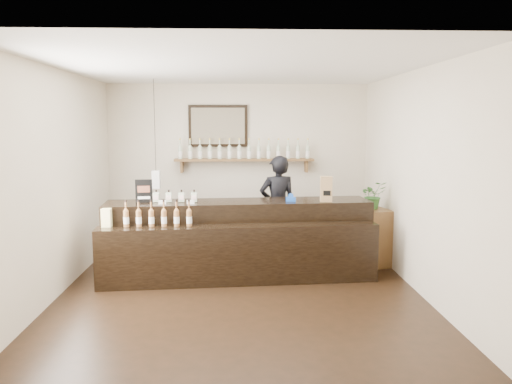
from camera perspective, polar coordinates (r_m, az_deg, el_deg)
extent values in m
plane|color=black|center=(6.60, -1.85, -10.93)|extent=(5.00, 5.00, 0.00)
plane|color=beige|center=(8.78, -2.02, 3.11)|extent=(4.50, 0.00, 4.50)
plane|color=beige|center=(3.81, -1.64, -3.05)|extent=(4.50, 0.00, 4.50)
plane|color=beige|center=(6.66, -21.64, 1.07)|extent=(0.00, 5.00, 5.00)
plane|color=beige|center=(6.69, 17.75, 1.28)|extent=(0.00, 5.00, 5.00)
plane|color=white|center=(6.28, -1.96, 14.04)|extent=(5.00, 5.00, 0.00)
cube|color=brown|center=(8.64, -1.35, 3.70)|extent=(2.40, 0.25, 0.04)
cube|color=brown|center=(8.73, -8.47, 2.87)|extent=(0.04, 0.20, 0.20)
cube|color=brown|center=(8.76, 5.74, 2.94)|extent=(0.04, 0.20, 0.20)
cube|color=black|center=(8.72, -4.36, 7.54)|extent=(1.02, 0.04, 0.72)
cube|color=#42362B|center=(8.70, -4.36, 7.54)|extent=(0.92, 0.01, 0.62)
cube|color=white|center=(7.99, -11.34, 1.42)|extent=(0.12, 0.12, 0.28)
cylinder|color=black|center=(7.95, -11.51, 7.49)|extent=(0.01, 0.01, 1.41)
cylinder|color=beige|center=(8.68, -8.65, 4.45)|extent=(0.07, 0.07, 0.20)
cone|color=beige|center=(8.68, -8.67, 5.28)|extent=(0.07, 0.07, 0.05)
cylinder|color=beige|center=(8.67, -8.68, 5.68)|extent=(0.02, 0.02, 0.07)
cylinder|color=gold|center=(8.67, -8.68, 5.99)|extent=(0.03, 0.03, 0.02)
cylinder|color=white|center=(8.68, -8.65, 4.31)|extent=(0.07, 0.07, 0.09)
cylinder|color=beige|center=(8.67, -7.54, 4.46)|extent=(0.07, 0.07, 0.20)
cone|color=beige|center=(8.66, -7.55, 5.30)|extent=(0.07, 0.07, 0.05)
cylinder|color=beige|center=(8.66, -7.56, 5.70)|extent=(0.02, 0.02, 0.07)
cylinder|color=gold|center=(8.66, -7.57, 6.01)|extent=(0.03, 0.03, 0.02)
cylinder|color=white|center=(8.67, -7.54, 4.33)|extent=(0.07, 0.07, 0.09)
cylinder|color=beige|center=(8.65, -6.42, 4.47)|extent=(0.07, 0.07, 0.20)
cone|color=beige|center=(8.65, -6.43, 5.31)|extent=(0.07, 0.07, 0.05)
cylinder|color=beige|center=(8.64, -6.44, 5.71)|extent=(0.02, 0.02, 0.07)
cylinder|color=gold|center=(8.64, -6.44, 6.02)|extent=(0.03, 0.03, 0.02)
cylinder|color=white|center=(8.65, -6.42, 4.34)|extent=(0.07, 0.07, 0.09)
cylinder|color=beige|center=(8.64, -5.30, 4.49)|extent=(0.07, 0.07, 0.20)
cone|color=beige|center=(8.64, -5.31, 5.33)|extent=(0.07, 0.07, 0.05)
cylinder|color=beige|center=(8.63, -5.31, 5.72)|extent=(0.02, 0.02, 0.07)
cylinder|color=gold|center=(8.63, -5.32, 6.04)|extent=(0.03, 0.03, 0.02)
cylinder|color=white|center=(8.64, -5.29, 4.35)|extent=(0.07, 0.07, 0.09)
cylinder|color=beige|center=(8.63, -4.17, 4.50)|extent=(0.07, 0.07, 0.20)
cone|color=beige|center=(8.63, -4.18, 5.34)|extent=(0.07, 0.07, 0.05)
cylinder|color=beige|center=(8.63, -4.18, 5.74)|extent=(0.02, 0.02, 0.07)
cylinder|color=gold|center=(8.62, -4.19, 6.05)|extent=(0.03, 0.03, 0.02)
cylinder|color=white|center=(8.64, -4.17, 4.36)|extent=(0.07, 0.07, 0.09)
cylinder|color=beige|center=(8.63, -3.04, 4.50)|extent=(0.07, 0.07, 0.20)
cone|color=beige|center=(8.62, -3.05, 5.35)|extent=(0.07, 0.07, 0.05)
cylinder|color=beige|center=(8.62, -3.05, 5.74)|extent=(0.02, 0.02, 0.07)
cylinder|color=gold|center=(8.62, -3.06, 6.06)|extent=(0.03, 0.03, 0.02)
cylinder|color=white|center=(8.63, -3.04, 4.37)|extent=(0.07, 0.07, 0.09)
cylinder|color=beige|center=(8.63, -1.92, 4.51)|extent=(0.07, 0.07, 0.20)
cone|color=beige|center=(8.62, -1.92, 5.35)|extent=(0.07, 0.07, 0.05)
cylinder|color=beige|center=(8.62, -1.92, 5.75)|extent=(0.02, 0.02, 0.07)
cylinder|color=gold|center=(8.62, -1.92, 6.06)|extent=(0.03, 0.03, 0.02)
cylinder|color=white|center=(8.63, -1.92, 4.37)|extent=(0.07, 0.07, 0.09)
cylinder|color=beige|center=(8.63, -0.79, 4.51)|extent=(0.07, 0.07, 0.20)
cone|color=beige|center=(8.63, -0.79, 5.36)|extent=(0.07, 0.07, 0.05)
cylinder|color=beige|center=(8.62, -0.79, 5.76)|extent=(0.02, 0.02, 0.07)
cylinder|color=gold|center=(8.62, -0.79, 6.07)|extent=(0.03, 0.03, 0.02)
cylinder|color=white|center=(8.63, -0.79, 4.38)|extent=(0.07, 0.07, 0.09)
cylinder|color=beige|center=(8.64, 0.33, 4.52)|extent=(0.07, 0.07, 0.20)
cone|color=beige|center=(8.63, 0.34, 5.36)|extent=(0.07, 0.07, 0.05)
cylinder|color=beige|center=(8.63, 0.34, 5.76)|extent=(0.02, 0.02, 0.07)
cylinder|color=gold|center=(8.63, 0.34, 6.07)|extent=(0.03, 0.03, 0.02)
cylinder|color=white|center=(8.64, 0.33, 4.38)|extent=(0.07, 0.07, 0.09)
cylinder|color=beige|center=(8.65, 1.46, 4.52)|extent=(0.07, 0.07, 0.20)
cone|color=beige|center=(8.64, 1.46, 5.36)|extent=(0.07, 0.07, 0.05)
cylinder|color=beige|center=(8.64, 1.46, 5.76)|extent=(0.02, 0.02, 0.07)
cylinder|color=gold|center=(8.64, 1.46, 6.07)|extent=(0.03, 0.03, 0.02)
cylinder|color=white|center=(8.65, 1.46, 4.38)|extent=(0.07, 0.07, 0.09)
cylinder|color=beige|center=(8.66, 2.58, 4.52)|extent=(0.07, 0.07, 0.20)
cone|color=beige|center=(8.65, 2.58, 5.36)|extent=(0.07, 0.07, 0.05)
cylinder|color=beige|center=(8.65, 2.59, 5.75)|extent=(0.02, 0.02, 0.07)
cylinder|color=gold|center=(8.65, 2.59, 6.07)|extent=(0.03, 0.03, 0.02)
cylinder|color=white|center=(8.66, 2.58, 4.38)|extent=(0.07, 0.07, 0.09)
cylinder|color=beige|center=(8.68, 3.70, 4.52)|extent=(0.07, 0.07, 0.20)
cone|color=beige|center=(8.67, 3.70, 5.35)|extent=(0.07, 0.07, 0.05)
cylinder|color=beige|center=(8.67, 3.71, 5.75)|extent=(0.02, 0.02, 0.07)
cylinder|color=gold|center=(8.67, 3.71, 6.06)|extent=(0.03, 0.03, 0.02)
cylinder|color=white|center=(8.68, 3.69, 4.38)|extent=(0.07, 0.07, 0.09)
cylinder|color=beige|center=(8.70, 4.81, 4.51)|extent=(0.07, 0.07, 0.20)
cone|color=beige|center=(8.69, 4.82, 5.35)|extent=(0.07, 0.07, 0.05)
cylinder|color=beige|center=(8.69, 4.82, 5.74)|extent=(0.02, 0.02, 0.07)
cylinder|color=gold|center=(8.69, 4.83, 6.05)|extent=(0.03, 0.03, 0.02)
cylinder|color=white|center=(8.70, 4.81, 4.38)|extent=(0.07, 0.07, 0.09)
cylinder|color=beige|center=(8.72, 5.92, 4.51)|extent=(0.07, 0.07, 0.20)
cone|color=beige|center=(8.71, 5.93, 5.34)|extent=(0.07, 0.07, 0.05)
cylinder|color=beige|center=(8.71, 5.93, 5.73)|extent=(0.02, 0.02, 0.07)
cylinder|color=gold|center=(8.71, 5.94, 6.04)|extent=(0.03, 0.03, 0.02)
cylinder|color=white|center=(8.72, 5.91, 4.37)|extent=(0.07, 0.07, 0.09)
cube|color=black|center=(7.13, -1.96, -5.16)|extent=(3.75, 0.91, 1.04)
cube|color=black|center=(6.68, -1.93, -7.16)|extent=(3.73, 0.58, 0.79)
cube|color=white|center=(6.86, -10.66, -1.16)|extent=(0.10, 0.04, 0.05)
cube|color=white|center=(6.82, -7.48, -1.15)|extent=(0.10, 0.04, 0.05)
cube|color=#F2E794|center=(6.79, -16.68, -3.32)|extent=(0.12, 0.12, 0.12)
cube|color=#F2E794|center=(6.77, -16.72, -2.32)|extent=(0.12, 0.12, 0.12)
cube|color=beige|center=(7.05, -11.33, -0.58)|extent=(0.08, 0.08, 0.13)
cube|color=#FCCAC4|center=(7.01, -11.39, -0.64)|extent=(0.07, 0.00, 0.06)
cylinder|color=black|center=(7.04, -11.35, 0.11)|extent=(0.02, 0.02, 0.03)
cube|color=beige|center=(7.03, -9.92, -0.57)|extent=(0.08, 0.08, 0.13)
cube|color=#FCCAC4|center=(6.98, -9.98, -0.63)|extent=(0.07, 0.00, 0.06)
cylinder|color=black|center=(7.02, -9.94, 0.12)|extent=(0.02, 0.02, 0.03)
cube|color=beige|center=(7.01, -8.51, -0.57)|extent=(0.08, 0.08, 0.13)
cube|color=#FCCAC4|center=(6.96, -8.55, -0.62)|extent=(0.07, 0.00, 0.06)
cylinder|color=black|center=(6.99, -8.52, 0.13)|extent=(0.02, 0.02, 0.03)
cube|color=beige|center=(6.99, -7.08, -0.56)|extent=(0.08, 0.08, 0.13)
cube|color=#FCCAC4|center=(6.94, -7.12, -0.62)|extent=(0.07, 0.00, 0.06)
cylinder|color=black|center=(6.98, -7.10, 0.14)|extent=(0.02, 0.02, 0.03)
cylinder|color=#925E31|center=(6.73, -14.62, -2.98)|extent=(0.07, 0.07, 0.20)
cone|color=#925E31|center=(6.70, -14.66, -1.92)|extent=(0.07, 0.07, 0.05)
cylinder|color=#925E31|center=(6.69, -14.67, -1.41)|extent=(0.02, 0.02, 0.07)
cylinder|color=black|center=(6.69, -14.69, -1.01)|extent=(0.03, 0.03, 0.02)
cylinder|color=white|center=(6.73, -14.61, -3.15)|extent=(0.07, 0.07, 0.09)
cylinder|color=#925E31|center=(6.69, -13.25, -2.99)|extent=(0.07, 0.07, 0.20)
cone|color=#925E31|center=(6.67, -13.28, -1.92)|extent=(0.07, 0.07, 0.05)
cylinder|color=#925E31|center=(6.66, -13.30, -1.41)|extent=(0.02, 0.02, 0.07)
cylinder|color=black|center=(6.65, -13.31, -1.01)|extent=(0.03, 0.03, 0.02)
cylinder|color=white|center=(6.70, -13.24, -3.16)|extent=(0.07, 0.07, 0.09)
cylinder|color=#925E31|center=(6.66, -11.86, -3.00)|extent=(0.07, 0.07, 0.20)
cone|color=#925E31|center=(6.64, -11.89, -1.92)|extent=(0.07, 0.07, 0.05)
cylinder|color=#925E31|center=(6.63, -11.91, -1.41)|extent=(0.02, 0.02, 0.07)
cylinder|color=black|center=(6.62, -11.92, -1.01)|extent=(0.03, 0.03, 0.02)
cylinder|color=white|center=(6.67, -11.86, -3.17)|extent=(0.07, 0.07, 0.09)
cylinder|color=#925E31|center=(6.64, -10.47, -3.00)|extent=(0.07, 0.07, 0.20)
cone|color=#925E31|center=(6.62, -10.49, -1.92)|extent=(0.07, 0.07, 0.05)
cylinder|color=#925E31|center=(6.61, -10.51, -1.41)|extent=(0.02, 0.02, 0.07)
cylinder|color=black|center=(6.60, -10.52, -1.00)|extent=(0.03, 0.03, 0.02)
cylinder|color=white|center=(6.64, -10.46, -3.17)|extent=(0.07, 0.07, 0.09)
cylinder|color=#925E31|center=(6.62, -9.06, -3.00)|extent=(0.07, 0.07, 0.20)
cone|color=#925E31|center=(6.59, -9.09, -1.92)|extent=(0.07, 0.07, 0.05)
cylinder|color=#925E31|center=(6.59, -9.10, -1.40)|extent=(0.02, 0.02, 0.07)
cylinder|color=black|center=(6.58, -9.11, -1.00)|extent=(0.03, 0.03, 0.02)
cylinder|color=white|center=(6.62, -9.06, -3.18)|extent=(0.07, 0.07, 0.09)
cylinder|color=#925E31|center=(6.60, -7.65, -3.00)|extent=(0.07, 0.07, 0.20)
cone|color=#925E31|center=(6.58, -7.67, -1.92)|extent=(0.07, 0.07, 0.05)
cylinder|color=#925E31|center=(6.57, -7.68, -1.40)|extent=(0.02, 0.02, 0.07)
cylinder|color=black|center=(6.56, -7.69, -0.99)|extent=(0.03, 0.03, 0.02)
cylinder|color=white|center=(6.60, -7.65, -3.18)|extent=(0.07, 0.07, 0.09)
cube|color=black|center=(7.04, -12.70, 0.11)|extent=(0.23, 0.05, 0.32)
cube|color=brown|center=(7.03, -12.72, 0.32)|extent=(0.16, 0.02, 0.09)
cube|color=white|center=(7.04, -12.69, -0.64)|extent=(0.16, 0.02, 0.04)
cube|color=olive|center=(7.03, 8.02, 0.35)|extent=(0.17, 0.14, 0.36)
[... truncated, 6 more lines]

